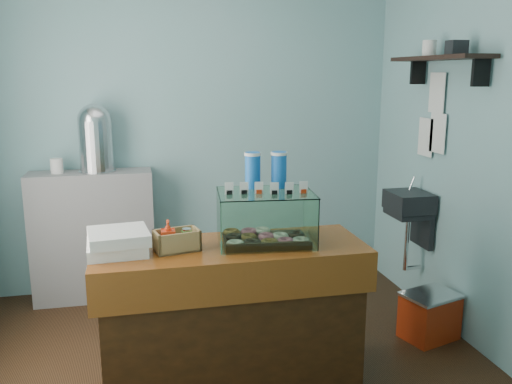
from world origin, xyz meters
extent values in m
plane|color=black|center=(0.00, 0.00, 0.00)|extent=(3.50, 3.50, 0.00)
cube|color=#78AFAF|center=(0.00, 1.50, 1.40)|extent=(3.50, 0.04, 2.80)
cube|color=#78AFAF|center=(0.00, -1.50, 1.40)|extent=(3.50, 0.04, 2.80)
cube|color=#78AFAF|center=(1.75, 0.00, 1.40)|extent=(0.04, 3.00, 2.80)
cube|color=black|center=(1.58, 0.55, 0.90)|extent=(0.30, 0.35, 0.15)
cube|color=black|center=(1.71, 0.55, 0.70)|extent=(0.04, 0.30, 0.35)
cylinder|color=silver|center=(1.65, 0.65, 1.02)|extent=(0.02, 0.02, 0.12)
cylinder|color=silver|center=(1.58, 0.55, 0.55)|extent=(0.04, 0.04, 0.45)
cube|color=black|center=(1.60, 0.30, 2.00)|extent=(0.25, 1.00, 0.03)
cube|color=black|center=(1.67, -0.10, 1.90)|extent=(0.12, 0.03, 0.18)
cube|color=black|center=(1.67, 0.70, 1.90)|extent=(0.12, 0.03, 0.18)
cube|color=white|center=(1.73, 0.45, 1.45)|extent=(0.01, 0.21, 0.30)
cube|color=white|center=(1.73, 0.62, 1.40)|extent=(0.01, 0.21, 0.30)
cube|color=white|center=(1.73, 0.50, 1.75)|extent=(0.01, 0.21, 0.30)
cube|color=#44220D|center=(0.00, -0.25, 0.42)|extent=(1.50, 0.56, 0.84)
cube|color=#52290B|center=(0.00, -0.25, 0.87)|extent=(1.60, 0.60, 0.06)
cube|color=#52290B|center=(0.00, -0.53, 0.75)|extent=(1.60, 0.04, 0.18)
cube|color=gray|center=(-0.90, 1.32, 0.55)|extent=(1.00, 0.32, 1.10)
cube|color=#311E0E|center=(0.22, -0.23, 0.91)|extent=(0.53, 0.40, 0.02)
torus|color=beige|center=(0.02, -0.32, 0.94)|extent=(0.10, 0.10, 0.03)
torus|color=black|center=(0.11, -0.33, 0.94)|extent=(0.10, 0.10, 0.03)
torus|color=brown|center=(0.21, -0.34, 0.94)|extent=(0.10, 0.10, 0.03)
torus|color=#C55D7D|center=(0.30, -0.35, 0.94)|extent=(0.10, 0.10, 0.03)
torus|color=beige|center=(0.39, -0.36, 0.94)|extent=(0.10, 0.10, 0.03)
torus|color=black|center=(0.03, -0.21, 0.94)|extent=(0.10, 0.10, 0.03)
torus|color=brown|center=(0.12, -0.22, 0.94)|extent=(0.10, 0.10, 0.03)
torus|color=#C55D7D|center=(0.22, -0.23, 0.94)|extent=(0.10, 0.10, 0.03)
torus|color=beige|center=(0.31, -0.24, 0.94)|extent=(0.10, 0.10, 0.03)
torus|color=black|center=(0.41, -0.25, 0.94)|extent=(0.10, 0.10, 0.03)
torus|color=brown|center=(0.04, -0.09, 0.94)|extent=(0.10, 0.10, 0.03)
torus|color=#C55D7D|center=(0.13, -0.10, 0.94)|extent=(0.10, 0.10, 0.03)
torus|color=beige|center=(0.23, -0.11, 0.94)|extent=(0.10, 0.10, 0.03)
cube|color=white|center=(0.20, -0.43, 1.05)|extent=(0.55, 0.06, 0.30)
cube|color=white|center=(0.24, -0.03, 1.05)|extent=(0.55, 0.06, 0.30)
cube|color=white|center=(-0.06, -0.20, 1.05)|extent=(0.05, 0.40, 0.30)
cube|color=white|center=(0.49, -0.25, 1.05)|extent=(0.05, 0.40, 0.30)
cube|color=white|center=(0.22, -0.23, 1.21)|extent=(0.60, 0.47, 0.01)
cube|color=white|center=(0.00, -0.25, 1.24)|extent=(0.05, 0.01, 0.07)
cube|color=black|center=(0.00, -0.25, 1.22)|extent=(0.03, 0.02, 0.02)
cube|color=white|center=(0.08, -0.26, 1.24)|extent=(0.05, 0.01, 0.07)
cube|color=black|center=(0.08, -0.26, 1.22)|extent=(0.03, 0.02, 0.02)
cube|color=white|center=(0.17, -0.27, 1.24)|extent=(0.05, 0.01, 0.07)
cube|color=#B92F0E|center=(0.17, -0.27, 1.22)|extent=(0.03, 0.02, 0.02)
cube|color=white|center=(0.26, -0.28, 1.24)|extent=(0.05, 0.01, 0.07)
cube|color=black|center=(0.26, -0.28, 1.22)|extent=(0.03, 0.02, 0.02)
cube|color=white|center=(0.34, -0.29, 1.24)|extent=(0.05, 0.01, 0.07)
cube|color=black|center=(0.34, -0.29, 1.22)|extent=(0.03, 0.02, 0.02)
cube|color=white|center=(0.43, -0.30, 1.24)|extent=(0.05, 0.01, 0.07)
cube|color=#B92F0E|center=(0.43, -0.30, 1.22)|extent=(0.03, 0.02, 0.02)
cylinder|color=blue|center=(0.17, -0.09, 1.32)|extent=(0.09, 0.09, 0.22)
cylinder|color=white|center=(0.17, -0.09, 1.42)|extent=(0.10, 0.10, 0.02)
cylinder|color=blue|center=(0.33, -0.11, 1.32)|extent=(0.09, 0.09, 0.22)
cylinder|color=white|center=(0.33, -0.11, 1.42)|extent=(0.10, 0.10, 0.02)
cube|color=tan|center=(-0.31, -0.27, 0.91)|extent=(0.28, 0.20, 0.01)
cube|color=tan|center=(-0.30, -0.33, 0.96)|extent=(0.25, 0.07, 0.12)
cube|color=tan|center=(-0.33, -0.20, 0.96)|extent=(0.25, 0.07, 0.12)
cube|color=tan|center=(-0.43, -0.29, 0.96)|extent=(0.05, 0.15, 0.12)
cube|color=tan|center=(-0.20, -0.24, 0.96)|extent=(0.05, 0.15, 0.12)
imported|color=red|center=(-0.36, -0.28, 1.00)|extent=(0.09, 0.09, 0.17)
cylinder|color=#398F27|center=(-0.26, -0.25, 0.96)|extent=(0.06, 0.06, 0.10)
cylinder|color=silver|center=(-0.26, -0.25, 1.02)|extent=(0.05, 0.05, 0.01)
cube|color=white|center=(-0.65, -0.23, 0.93)|extent=(0.35, 0.35, 0.07)
cube|color=white|center=(-0.64, -0.24, 1.00)|extent=(0.36, 0.36, 0.07)
cylinder|color=silver|center=(-0.83, 1.33, 1.10)|extent=(0.30, 0.30, 0.01)
cylinder|color=silver|center=(-0.83, 1.33, 1.32)|extent=(0.27, 0.27, 0.41)
sphere|color=silver|center=(-0.83, 1.33, 1.52)|extent=(0.27, 0.27, 0.27)
cube|color=#BB2E0E|center=(1.51, 0.02, 0.16)|extent=(0.43, 0.37, 0.32)
cube|color=silver|center=(1.51, 0.02, 0.33)|extent=(0.46, 0.39, 0.02)
camera|label=1|loc=(-0.52, -3.26, 1.90)|focal=38.00mm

